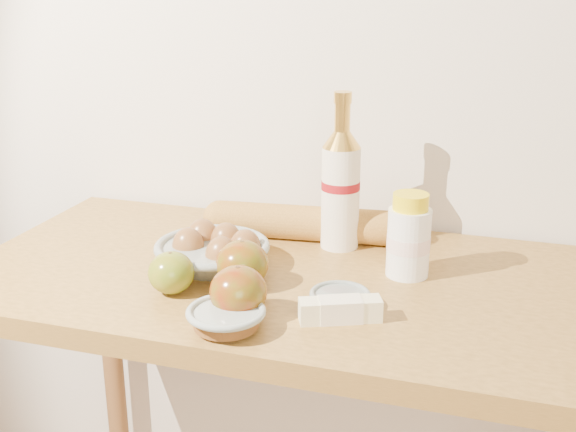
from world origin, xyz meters
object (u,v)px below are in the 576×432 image
object	(u,v)px
table	(293,334)
bourbon_bottle	(341,186)
egg_bowl	(214,251)
baguette	(304,223)
cream_bottle	(409,238)

from	to	relation	value
table	bourbon_bottle	bearing A→B (deg)	72.93
table	egg_bowl	distance (m)	0.21
table	baguette	distance (m)	0.24
cream_bottle	egg_bowl	size ratio (longest dim) A/B	0.57
egg_bowl	baguette	distance (m)	0.22
cream_bottle	table	bearing A→B (deg)	175.44
table	bourbon_bottle	distance (m)	0.30
cream_bottle	baguette	world-z (taller)	cream_bottle
cream_bottle	baguette	distance (m)	0.26
table	cream_bottle	world-z (taller)	cream_bottle
egg_bowl	bourbon_bottle	bearing A→B (deg)	40.75
bourbon_bottle	cream_bottle	xyz separation A→B (m)	(0.15, -0.10, -0.05)
bourbon_bottle	cream_bottle	distance (m)	0.19
bourbon_bottle	cream_bottle	world-z (taller)	bourbon_bottle
table	egg_bowl	world-z (taller)	egg_bowl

